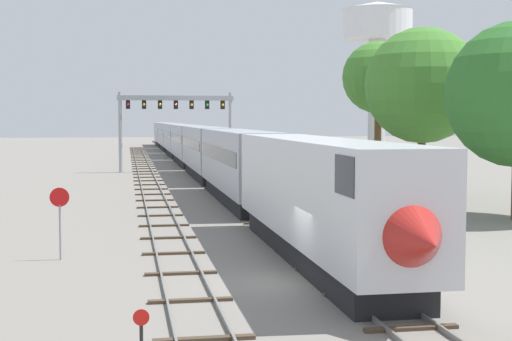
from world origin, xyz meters
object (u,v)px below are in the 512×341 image
signal_gantry (176,113)px  trackside_tree_left (423,86)px  stop_sign (60,213)px  trackside_tree_right (378,78)px  passenger_train (188,143)px  water_tower (377,33)px

signal_gantry → trackside_tree_left: size_ratio=1.01×
stop_sign → trackside_tree_right: 36.30m
passenger_train → stop_sign: size_ratio=49.88×
signal_gantry → trackside_tree_right: 25.26m
signal_gantry → trackside_tree_left: bearing=-61.6°
trackside_tree_left → trackside_tree_right: (-0.34, 8.22, 0.97)m
passenger_train → trackside_tree_left: (13.10, -40.77, 5.28)m
passenger_train → signal_gantry: 13.11m
signal_gantry → stop_sign: (-7.75, -47.53, -4.30)m
stop_sign → trackside_tree_left: trackside_tree_left is taller
signal_gantry → trackside_tree_left: trackside_tree_left is taller
signal_gantry → water_tower: water_tower is taller
water_tower → trackside_tree_left: (-17.54, -59.67, -10.82)m
stop_sign → trackside_tree_right: size_ratio=0.24×
signal_gantry → trackside_tree_right: (15.01, -20.14, 2.70)m
trackside_tree_left → signal_gantry: bearing=118.4°
water_tower → trackside_tree_right: water_tower is taller
trackside_tree_left → trackside_tree_right: bearing=92.4°
passenger_train → stop_sign: 60.78m
trackside_tree_left → passenger_train: bearing=107.8°
passenger_train → trackside_tree_left: trackside_tree_left is taller
signal_gantry → water_tower: 47.11m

